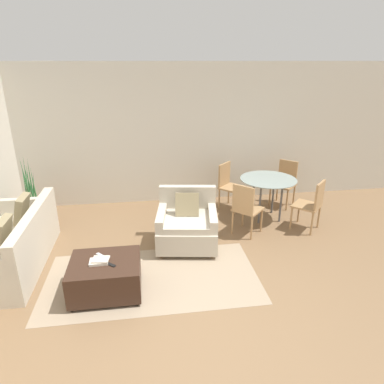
{
  "coord_description": "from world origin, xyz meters",
  "views": [
    {
      "loc": [
        -0.44,
        -3.33,
        2.76
      ],
      "look_at": [
        0.3,
        1.83,
        0.75
      ],
      "focal_mm": 32.0,
      "sensor_mm": 36.0,
      "label": 1
    }
  ],
  "objects": [
    {
      "name": "wall_back",
      "position": [
        0.0,
        3.4,
        1.38
      ],
      "size": [
        12.0,
        0.06,
        2.75
      ],
      "color": "beige",
      "rests_on": "ground_plane"
    },
    {
      "name": "tv_remote_primary",
      "position": [
        -1.06,
        0.56,
        0.45
      ],
      "size": [
        0.12,
        0.13,
        0.01
      ],
      "color": "#B7B7BC",
      "rests_on": "ottoman"
    },
    {
      "name": "couch",
      "position": [
        -2.33,
        1.21,
        0.29
      ],
      "size": [
        0.87,
        1.95,
        0.89
      ],
      "color": "beige",
      "rests_on": "ground_plane"
    },
    {
      "name": "ottoman",
      "position": [
        -0.99,
        0.4,
        0.24
      ],
      "size": [
        0.86,
        0.72,
        0.44
      ],
      "color": "#382319",
      "rests_on": "ground_plane"
    },
    {
      "name": "dining_chair_near_left",
      "position": [
        1.17,
        1.65,
        0.52
      ],
      "size": [
        0.59,
        0.59,
        0.9
      ],
      "color": "tan",
      "rests_on": "ground_plane"
    },
    {
      "name": "dining_chair_far_left",
      "position": [
        1.17,
        2.82,
        0.52
      ],
      "size": [
        0.59,
        0.59,
        0.9
      ],
      "color": "tan",
      "rests_on": "ground_plane"
    },
    {
      "name": "ground_plane",
      "position": [
        0.0,
        0.0,
        0.0
      ],
      "size": [
        20.0,
        20.0,
        0.0
      ],
      "primitive_type": "plane",
      "color": "brown"
    },
    {
      "name": "book_stack",
      "position": [
        -1.05,
        0.39,
        0.47
      ],
      "size": [
        0.25,
        0.19,
        0.05
      ],
      "color": "beige",
      "rests_on": "ottoman"
    },
    {
      "name": "armchair",
      "position": [
        0.18,
        1.46,
        0.34
      ],
      "size": [
        1.03,
        1.01,
        0.87
      ],
      "color": "beige",
      "rests_on": "ground_plane"
    },
    {
      "name": "dining_chair_far_right",
      "position": [
        2.34,
        2.82,
        0.52
      ],
      "size": [
        0.59,
        0.59,
        0.9
      ],
      "color": "tan",
      "rests_on": "ground_plane"
    },
    {
      "name": "dining_chair_near_right",
      "position": [
        2.34,
        1.65,
        0.52
      ],
      "size": [
        0.59,
        0.59,
        0.9
      ],
      "color": "tan",
      "rests_on": "ground_plane"
    },
    {
      "name": "area_rug",
      "position": [
        -0.41,
        0.61,
        0.0
      ],
      "size": [
        2.85,
        1.49,
        0.01
      ],
      "color": "gray",
      "rests_on": "ground_plane"
    },
    {
      "name": "dining_table",
      "position": [
        1.75,
        2.23,
        0.67
      ],
      "size": [
        1.01,
        1.01,
        0.77
      ],
      "color": "#8C9E99",
      "rests_on": "ground_plane"
    },
    {
      "name": "potted_plant",
      "position": [
        -2.44,
        2.57,
        0.28
      ],
      "size": [
        0.4,
        0.4,
        1.26
      ],
      "color": "maroon",
      "rests_on": "ground_plane"
    },
    {
      "name": "tv_remote_secondary",
      "position": [
        -0.91,
        0.32,
        0.45
      ],
      "size": [
        0.13,
        0.12,
        0.01
      ],
      "color": "black",
      "rests_on": "ottoman"
    }
  ]
}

